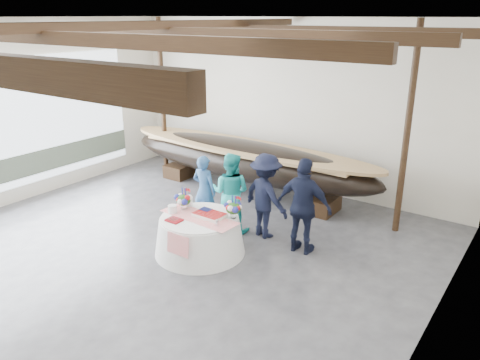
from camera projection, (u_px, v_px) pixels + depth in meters
The scene contains 13 objects.
floor at pixel (124, 275), 8.66m from camera, with size 10.00×12.00×0.01m, color #3D3D42.
wall_back at pixel (289, 105), 12.53m from camera, with size 10.00×0.02×4.50m, color silver.
wall_right at pixel (413, 234), 5.19m from camera, with size 0.02×12.00×4.50m, color silver.
ceiling at pixel (100, 18), 7.16m from camera, with size 10.00×12.00×0.01m, color white.
pavilion_structure at pixel (141, 49), 7.96m from camera, with size 9.80×11.76×4.50m.
open_bay at pixel (12, 132), 11.52m from camera, with size 0.03×7.00×3.20m.
longboat_display at pixel (245, 160), 12.38m from camera, with size 7.65×1.53×1.43m.
banquet_table at pixel (200, 235), 9.35m from camera, with size 1.81×1.81×0.78m.
tabletop_items at pixel (204, 207), 9.32m from camera, with size 1.71×1.05×0.40m.
guest_woman_blue at pixel (204, 190), 10.54m from camera, with size 0.59×0.39×1.62m, color #274E7F.
guest_woman_teal at pixel (231, 192), 10.19m from camera, with size 0.87×0.68×1.78m, color #21AAA8.
guest_man_left at pixel (266, 196), 9.91m from camera, with size 1.19×0.68×1.84m, color black.
guest_man_right at pixel (304, 207), 9.19m from camera, with size 1.16×0.48×1.97m, color black.
Camera 1 is at (6.13, -4.94, 4.55)m, focal length 35.00 mm.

